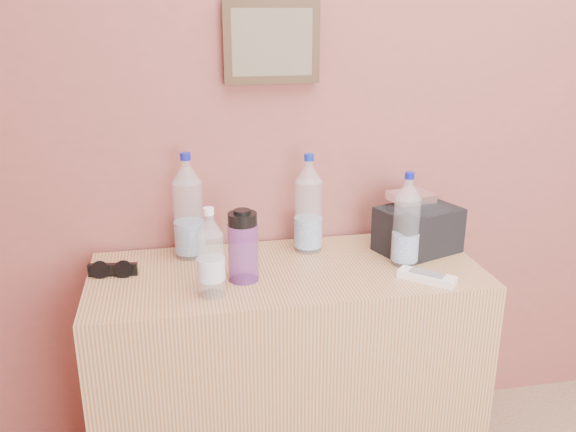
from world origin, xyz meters
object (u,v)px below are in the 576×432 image
Objects in this scene: toiletry_bag at (418,227)px; foil_packet at (411,197)px; pet_large_c at (308,208)px; dresser at (287,374)px; sunglasses at (113,270)px; pet_large_b at (188,212)px; nalgene_bottle at (243,246)px; pet_small at (211,257)px; pet_large_d at (406,224)px; ac_remote at (427,277)px.

foil_packet is at bearing 118.65° from toiletry_bag.
foil_packet is at bearing -10.08° from pet_large_c.
dresser is 0.65m from sunglasses.
nalgene_bottle is (0.15, -0.21, -0.04)m from pet_large_b.
foil_packet is at bearing 18.08° from pet_small.
pet_large_d is 0.61m from pet_small.
pet_large_c is 0.44m from ac_remote.
toiletry_bag is at bearing 116.93° from ac_remote.
nalgene_bottle is at bearing -7.93° from sunglasses.
pet_large_c is at bearing 39.03° from nalgene_bottle.
dresser is 4.05× the size of pet_large_d.
pet_large_c is 2.54× the size of foil_packet.
pet_large_b is at bearing 163.72° from pet_large_d.
ac_remote is (0.39, -0.16, 0.38)m from dresser.
sunglasses is at bearing -178.14° from foil_packet.
pet_large_d reaches higher than nalgene_bottle.
pet_small reaches higher than nalgene_bottle.
pet_small is at bearing -26.10° from sunglasses.
pet_large_c reaches higher than foil_packet.
toiletry_bag reaches higher than sunglasses.
ac_remote is at bearing -25.81° from pet_large_b.
sunglasses is at bearing 164.65° from nalgene_bottle.
toiletry_bag is at bearing 10.99° from nalgene_bottle.
pet_large_c is 0.44m from pet_small.
pet_large_b reaches higher than ac_remote.
nalgene_bottle is 0.55m from ac_remote.
foil_packet is (0.04, 0.25, 0.17)m from ac_remote.
dresser is 9.32× the size of foil_packet.
nalgene_bottle is at bearing 39.47° from pet_small.
dresser is at bearing 19.35° from nalgene_bottle.
dresser is 0.57m from ac_remote.
pet_large_d is 0.13m from foil_packet.
pet_large_d is 2.02× the size of sunglasses.
pet_large_c is at bearing 39.16° from pet_small.
pet_large_b is 0.71m from foil_packet.
pet_small is 0.70m from foil_packet.
pet_large_c is 0.64m from sunglasses.
pet_large_b is 1.05× the size of pet_large_c.
nalgene_bottle reaches higher than foil_packet.
dresser is at bearing -30.28° from pet_large_b.
foil_packet is (0.06, 0.11, 0.05)m from pet_large_d.
pet_small reaches higher than sunglasses.
dresser is 5.50× the size of nalgene_bottle.
pet_small is (-0.24, -0.13, 0.48)m from dresser.
dresser is at bearing -168.53° from foil_packet.
pet_large_b is 1.57× the size of nalgene_bottle.
pet_large_d reaches higher than dresser.
pet_large_b reaches higher than dresser.
pet_large_b reaches higher than sunglasses.
pet_large_c is 1.31× the size of toiletry_bag.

